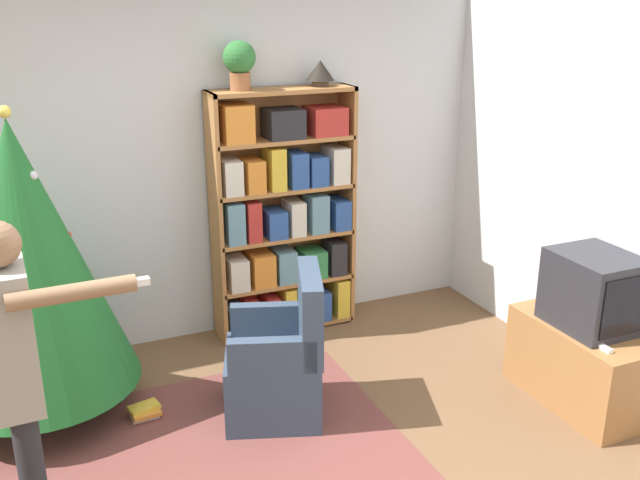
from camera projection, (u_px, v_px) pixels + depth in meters
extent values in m
cube|color=silver|center=(188.00, 164.00, 5.05)|extent=(8.00, 0.10, 2.60)
cube|color=brown|center=(177.00, 474.00, 3.82)|extent=(2.60, 1.89, 0.01)
cube|color=#A8703D|center=(216.00, 223.00, 5.03)|extent=(0.03, 0.29, 1.82)
cube|color=#A8703D|center=(346.00, 206.00, 5.42)|extent=(0.03, 0.29, 1.82)
cube|color=#A8703D|center=(281.00, 90.00, 4.93)|extent=(1.05, 0.29, 0.03)
cube|color=#A8703D|center=(277.00, 209.00, 5.35)|extent=(1.05, 0.01, 1.82)
cube|color=#A8703D|center=(285.00, 323.00, 5.52)|extent=(1.02, 0.29, 0.03)
cube|color=#5B899E|center=(235.00, 319.00, 5.28)|extent=(0.12, 0.20, 0.22)
cube|color=#B22D28|center=(250.00, 314.00, 5.33)|extent=(0.10, 0.23, 0.26)
cube|color=#B22D28|center=(269.00, 309.00, 5.42)|extent=(0.09, 0.27, 0.25)
cube|color=gold|center=(287.00, 305.00, 5.44)|extent=(0.09, 0.22, 0.30)
cube|color=beige|center=(304.00, 304.00, 5.49)|extent=(0.13, 0.20, 0.27)
cube|color=#284C93|center=(319.00, 303.00, 5.55)|extent=(0.11, 0.23, 0.23)
cube|color=gold|center=(338.00, 295.00, 5.61)|extent=(0.10, 0.25, 0.30)
cube|color=#A8703D|center=(285.00, 280.00, 5.40)|extent=(1.02, 0.29, 0.03)
cube|color=beige|center=(236.00, 273.00, 5.18)|extent=(0.14, 0.22, 0.23)
cube|color=orange|center=(260.00, 268.00, 5.27)|extent=(0.17, 0.25, 0.24)
cube|color=#5B899E|center=(283.00, 264.00, 5.34)|extent=(0.14, 0.26, 0.24)
cube|color=#2D7A42|center=(312.00, 262.00, 5.41)|extent=(0.18, 0.22, 0.21)
cube|color=#232328|center=(334.00, 257.00, 5.47)|extent=(0.13, 0.20, 0.26)
cube|color=#A8703D|center=(284.00, 235.00, 5.28)|extent=(1.02, 0.29, 0.03)
cube|color=#5B899E|center=(233.00, 222.00, 5.05)|extent=(0.12, 0.21, 0.30)
cube|color=#B22D28|center=(250.00, 219.00, 5.12)|extent=(0.10, 0.27, 0.29)
cube|color=#284C93|center=(274.00, 223.00, 5.18)|extent=(0.14, 0.22, 0.20)
cube|color=beige|center=(294.00, 217.00, 5.23)|extent=(0.11, 0.22, 0.25)
cube|color=#5B899E|center=(316.00, 213.00, 5.29)|extent=(0.14, 0.20, 0.28)
cube|color=#284C93|center=(337.00, 213.00, 5.39)|extent=(0.13, 0.26, 0.22)
cube|color=#A8703D|center=(283.00, 188.00, 5.16)|extent=(1.02, 0.29, 0.03)
cube|color=beige|center=(229.00, 176.00, 4.96)|extent=(0.13, 0.27, 0.24)
cube|color=orange|center=(252.00, 175.00, 5.01)|extent=(0.13, 0.23, 0.23)
cube|color=gold|center=(274.00, 168.00, 5.06)|extent=(0.11, 0.24, 0.30)
cube|color=#284C93|center=(295.00, 169.00, 5.12)|extent=(0.13, 0.22, 0.26)
cube|color=#284C93|center=(315.00, 170.00, 5.18)|extent=(0.13, 0.21, 0.22)
cube|color=beige|center=(335.00, 164.00, 5.25)|extent=(0.13, 0.24, 0.26)
cube|color=#A8703D|center=(282.00, 139.00, 5.05)|extent=(1.02, 0.29, 0.03)
cube|color=orange|center=(235.00, 123.00, 4.85)|extent=(0.20, 0.25, 0.26)
cube|color=#232328|center=(283.00, 123.00, 4.99)|extent=(0.26, 0.25, 0.21)
cube|color=#B22D28|center=(325.00, 120.00, 5.12)|extent=(0.26, 0.26, 0.20)
cube|color=#996638|center=(584.00, 363.00, 4.45)|extent=(0.50, 0.91, 0.52)
cube|color=#28282D|center=(594.00, 291.00, 4.29)|extent=(0.43, 0.50, 0.46)
cube|color=black|center=(626.00, 307.00, 4.07)|extent=(0.35, 0.01, 0.36)
cube|color=white|center=(603.00, 347.00, 4.07)|extent=(0.04, 0.12, 0.02)
cylinder|color=#4C3323|center=(47.00, 405.00, 4.38)|extent=(0.36, 0.36, 0.10)
cylinder|color=brown|center=(45.00, 390.00, 4.34)|extent=(0.08, 0.08, 0.12)
cone|color=#1E6028|center=(26.00, 258.00, 4.06)|extent=(1.16, 1.16, 1.60)
sphere|color=silver|center=(33.00, 176.00, 3.89)|extent=(0.05, 0.05, 0.05)
sphere|color=red|center=(68.00, 235.00, 4.15)|extent=(0.04, 0.04, 0.04)
sphere|color=silver|center=(69.00, 260.00, 4.38)|extent=(0.06, 0.06, 0.06)
sphere|color=#B74C93|center=(52.00, 302.00, 4.62)|extent=(0.06, 0.06, 0.06)
sphere|color=#335BB2|center=(46.00, 317.00, 4.70)|extent=(0.06, 0.06, 0.06)
sphere|color=#E5CC4C|center=(4.00, 112.00, 3.79)|extent=(0.07, 0.07, 0.07)
cube|color=#334256|center=(273.00, 382.00, 4.33)|extent=(0.71, 0.71, 0.42)
cube|color=#334256|center=(310.00, 312.00, 4.19)|extent=(0.30, 0.57, 0.50)
cube|color=#334256|center=(271.00, 319.00, 4.45)|extent=(0.50, 0.24, 0.20)
cube|color=#334256|center=(272.00, 356.00, 4.00)|extent=(0.50, 0.24, 0.20)
cylinder|color=#232328|center=(33.00, 474.00, 3.19)|extent=(0.11, 0.11, 0.82)
cube|color=gray|center=(11.00, 338.00, 2.88)|extent=(0.19, 0.32, 0.62)
cylinder|color=#8C6647|center=(9.00, 325.00, 3.06)|extent=(0.07, 0.07, 0.49)
cylinder|color=#8C6647|center=(72.00, 293.00, 2.73)|extent=(0.48, 0.08, 0.07)
cube|color=white|center=(136.00, 282.00, 2.82)|extent=(0.11, 0.04, 0.03)
cylinder|color=#935B38|center=(240.00, 81.00, 4.80)|extent=(0.14, 0.14, 0.12)
sphere|color=#2D7033|center=(239.00, 57.00, 4.74)|extent=(0.22, 0.22, 0.22)
cylinder|color=#473828|center=(320.00, 83.00, 5.03)|extent=(0.12, 0.12, 0.04)
cone|color=black|center=(320.00, 70.00, 5.00)|extent=(0.20, 0.20, 0.14)
cube|color=beige|center=(145.00, 416.00, 4.34)|extent=(0.16, 0.12, 0.03)
cube|color=orange|center=(145.00, 412.00, 4.33)|extent=(0.18, 0.16, 0.02)
cube|color=gold|center=(144.00, 407.00, 4.33)|extent=(0.20, 0.14, 0.03)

